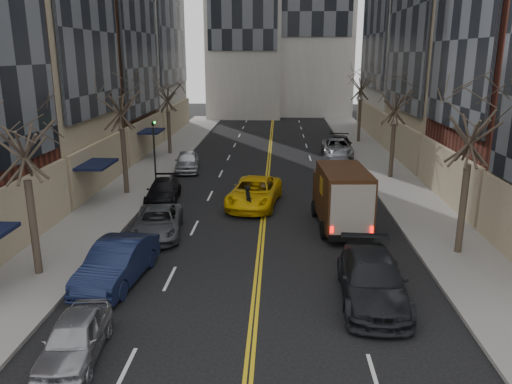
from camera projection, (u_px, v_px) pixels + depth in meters
sidewalk_left at (151, 169)px, 38.37m from camera, size 4.00×66.00×0.15m
sidewalk_right at (387, 171)px, 37.59m from camera, size 4.00×66.00×0.15m
tree_lf_near at (20, 121)px, 18.42m from camera, size 3.20×3.20×8.41m
tree_lf_mid at (119, 89)px, 29.88m from camera, size 3.20×3.20×8.91m
tree_lf_far at (167, 85)px, 42.54m from camera, size 3.20×3.20×8.12m
tree_rt_near at (474, 109)px, 20.49m from camera, size 3.20×3.20×8.71m
tree_rt_mid at (397, 91)px, 34.04m from camera, size 3.20×3.20×8.32m
tree_rt_far at (362, 74)px, 48.33m from camera, size 3.20×3.20×9.11m
traffic_signal at (154, 146)px, 32.75m from camera, size 0.29×0.26×4.70m
ups_truck at (341, 198)px, 25.22m from camera, size 2.66×5.96×3.20m
observer_sedan at (372, 279)px, 17.91m from camera, size 2.56×5.72×1.63m
taxi at (254, 192)px, 29.20m from camera, size 3.43×6.07×1.60m
pedestrian at (248, 201)px, 27.13m from camera, size 0.63×0.76×1.79m
parked_lf_a at (75, 338)px, 14.51m from camera, size 1.88×3.97×1.31m
parked_lf_b at (117, 263)px, 19.35m from camera, size 2.27×5.13×1.64m
parked_lf_c at (158, 222)px, 24.45m from camera, size 2.83×5.07×1.34m
parked_lf_d at (163, 191)px, 30.03m from camera, size 2.23×4.66×1.31m
parked_lf_e at (187, 161)px, 37.89m from camera, size 2.34×4.60×1.50m
parked_rt_a at (338, 166)px, 36.81m from camera, size 1.94×4.20×1.33m
parked_rt_b at (337, 148)px, 43.17m from camera, size 2.63×5.44×1.49m
parked_rt_c at (340, 145)px, 44.76m from camera, size 2.50×5.28×1.49m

